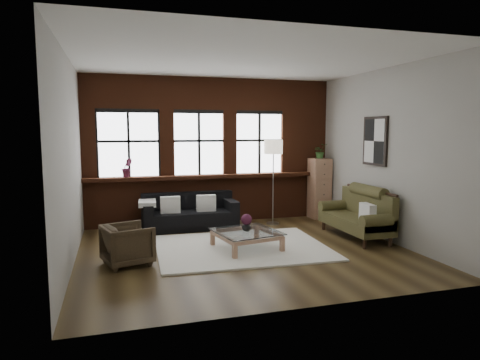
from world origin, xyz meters
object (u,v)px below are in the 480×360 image
object	(u,v)px
vintage_settee	(355,213)
floor_lamp	(273,179)
dark_sofa	(190,212)
armchair	(128,245)
vase	(246,226)
coffee_table	(246,241)
drawer_chest	(319,188)

from	to	relation	value
vintage_settee	floor_lamp	distance (m)	1.98
dark_sofa	floor_lamp	size ratio (longest dim) A/B	0.98
dark_sofa	armchair	distance (m)	2.53
floor_lamp	armchair	bearing A→B (deg)	-146.89
vintage_settee	armchair	distance (m)	4.28
vintage_settee	vase	size ratio (longest dim) A/B	10.66
coffee_table	floor_lamp	world-z (taller)	floor_lamp
dark_sofa	coffee_table	distance (m)	2.00
dark_sofa	coffee_table	bearing A→B (deg)	-70.62
dark_sofa	drawer_chest	distance (m)	3.14
armchair	dark_sofa	bearing A→B (deg)	-48.01
drawer_chest	vase	bearing A→B (deg)	-139.23
coffee_table	floor_lamp	bearing A→B (deg)	56.88
dark_sofa	floor_lamp	distance (m)	1.94
dark_sofa	drawer_chest	bearing A→B (deg)	4.41
coffee_table	vintage_settee	bearing A→B (deg)	5.67
dark_sofa	vintage_settee	world-z (taller)	vintage_settee
armchair	coffee_table	distance (m)	2.02
vintage_settee	vase	bearing A→B (deg)	-174.33
dark_sofa	floor_lamp	xyz separation A→B (m)	(1.82, -0.09, 0.65)
vase	drawer_chest	distance (m)	3.25
coffee_table	drawer_chest	distance (m)	3.28
coffee_table	vase	xyz separation A→B (m)	(-0.00, 0.00, 0.25)
vintage_settee	drawer_chest	xyz separation A→B (m)	(0.20, 1.89, 0.23)
vintage_settee	drawer_chest	world-z (taller)	drawer_chest
armchair	vintage_settee	bearing A→B (deg)	-99.48
floor_lamp	vintage_settee	bearing A→B (deg)	-55.11
coffee_table	floor_lamp	size ratio (longest dim) A/B	0.51
vintage_settee	coffee_table	bearing A→B (deg)	-174.33
vintage_settee	vase	distance (m)	2.26
armchair	floor_lamp	distance (m)	3.83
vase	floor_lamp	world-z (taller)	floor_lamp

